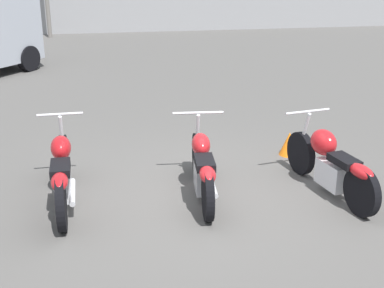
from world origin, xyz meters
name	(u,v)px	position (x,y,z in m)	size (l,w,h in m)	color
ground_plane	(196,197)	(0.00, 0.00, 0.00)	(60.00, 60.00, 0.00)	#514F4C
fence_back	(123,12)	(0.00, 15.96, 0.84)	(40.00, 0.04, 1.67)	gray
motorcycle_slot_0	(62,173)	(-1.74, 0.12, 0.43)	(0.62, 2.20, 1.03)	black
motorcycle_slot_1	(203,167)	(0.09, 0.00, 0.42)	(0.71, 2.03, 1.01)	black
motorcycle_slot_2	(331,163)	(1.81, -0.21, 0.44)	(0.70, 2.07, 1.00)	black
traffic_cone_far	(289,144)	(1.79, 1.30, 0.19)	(0.32, 0.32, 0.38)	orange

